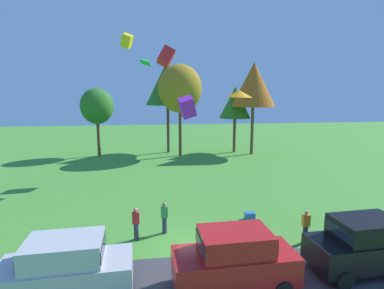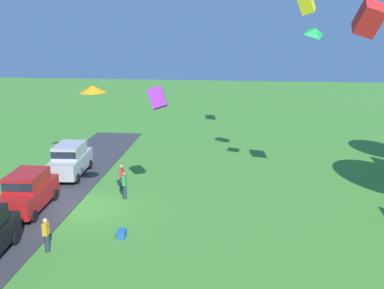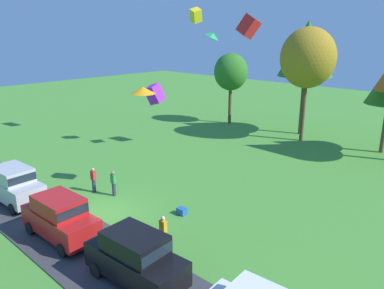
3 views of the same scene
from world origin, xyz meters
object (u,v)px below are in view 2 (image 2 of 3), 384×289
(kite_box_mid_center, at_px, (369,19))
(kite_box_topmost, at_px, (157,98))
(car_suv_near_entrance, at_px, (70,159))
(person_watching_sky, at_px, (122,177))
(kite_box_low_drifter, at_px, (306,4))
(kite_diamond_near_flag, at_px, (316,32))
(person_on_lawn, at_px, (46,235))
(kite_delta_trailing_tail, at_px, (93,89))
(car_suv_by_flagpole, at_px, (28,190))
(cooler_box, at_px, (122,234))
(person_beside_suv, at_px, (125,185))

(kite_box_mid_center, xyz_separation_m, kite_box_topmost, (0.68, -10.82, -4.13))
(car_suv_near_entrance, height_order, person_watching_sky, car_suv_near_entrance)
(kite_box_low_drifter, distance_m, kite_box_mid_center, 4.33)
(kite_diamond_near_flag, bearing_deg, person_on_lawn, -59.00)
(kite_box_low_drifter, height_order, kite_box_topmost, kite_box_low_drifter)
(kite_delta_trailing_tail, bearing_deg, kite_box_mid_center, 102.26)
(car_suv_near_entrance, bearing_deg, person_on_lawn, 15.10)
(car_suv_by_flagpole, xyz_separation_m, kite_box_topmost, (-0.91, 7.43, 5.27))
(person_on_lawn, xyz_separation_m, person_watching_sky, (-8.33, 1.42, 0.00))
(person_on_lawn, bearing_deg, kite_diamond_near_flag, 121.00)
(car_suv_by_flagpole, distance_m, kite_diamond_near_flag, 18.44)
(cooler_box, height_order, kite_box_topmost, kite_box_topmost)
(person_watching_sky, distance_m, kite_box_low_drifter, 15.42)
(kite_box_low_drifter, bearing_deg, car_suv_by_flagpole, -72.65)
(person_watching_sky, bearing_deg, cooler_box, 14.60)
(person_on_lawn, relative_size, kite_box_mid_center, 1.12)
(kite_delta_trailing_tail, bearing_deg, kite_box_low_drifter, 119.70)
(person_beside_suv, bearing_deg, kite_box_topmost, 58.24)
(car_suv_by_flagpole, distance_m, kite_box_topmost, 9.15)
(person_on_lawn, xyz_separation_m, cooler_box, (-1.80, 3.12, -0.68))
(car_suv_near_entrance, distance_m, cooler_box, 10.64)
(person_watching_sky, height_order, cooler_box, person_watching_sky)
(person_on_lawn, distance_m, cooler_box, 3.67)
(kite_diamond_near_flag, bearing_deg, kite_delta_trailing_tail, -67.56)
(person_on_lawn, distance_m, person_beside_suv, 7.16)
(person_watching_sky, distance_m, cooler_box, 6.78)
(car_suv_near_entrance, height_order, person_beside_suv, car_suv_near_entrance)
(car_suv_near_entrance, relative_size, car_suv_by_flagpole, 1.01)
(cooler_box, xyz_separation_m, kite_diamond_near_flag, (-5.95, 9.78, 9.81))
(kite_box_low_drifter, bearing_deg, cooler_box, -51.36)
(person_on_lawn, bearing_deg, kite_box_topmost, 140.55)
(cooler_box, bearing_deg, person_beside_suv, -167.38)
(car_suv_near_entrance, relative_size, cooler_box, 8.39)
(person_on_lawn, relative_size, kite_box_topmost, 1.58)
(person_watching_sky, relative_size, cooler_box, 3.05)
(person_beside_suv, bearing_deg, person_on_lawn, -16.10)
(person_watching_sky, relative_size, kite_box_low_drifter, 1.69)
(kite_delta_trailing_tail, bearing_deg, person_beside_suv, 174.31)
(car_suv_near_entrance, height_order, kite_box_mid_center, kite_box_mid_center)
(kite_box_topmost, bearing_deg, person_on_lawn, -39.45)
(kite_box_topmost, bearing_deg, cooler_box, -19.98)
(car_suv_by_flagpole, height_order, kite_box_low_drifter, kite_box_low_drifter)
(kite_box_low_drifter, bearing_deg, person_watching_sky, -84.97)
(person_beside_suv, distance_m, kite_delta_trailing_tail, 7.50)
(person_beside_suv, height_order, kite_delta_trailing_tail, kite_delta_trailing_tail)
(person_on_lawn, height_order, kite_box_topmost, kite_box_topmost)
(car_suv_by_flagpole, bearing_deg, cooler_box, 66.54)
(car_suv_near_entrance, height_order, cooler_box, car_suv_near_entrance)
(person_beside_suv, height_order, kite_box_mid_center, kite_box_mid_center)
(kite_box_low_drifter, height_order, kite_diamond_near_flag, kite_box_low_drifter)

